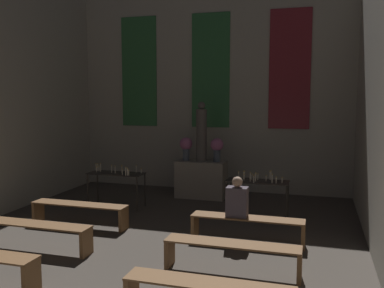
{
  "coord_description": "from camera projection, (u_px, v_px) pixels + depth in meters",
  "views": [
    {
      "loc": [
        2.74,
        -1.37,
        2.5
      ],
      "look_at": [
        0.0,
        7.83,
        1.41
      ],
      "focal_mm": 40.0,
      "sensor_mm": 36.0,
      "label": 1
    }
  ],
  "objects": [
    {
      "name": "statue",
      "position": [
        201.0,
        133.0,
        10.4
      ],
      "size": [
        0.26,
        0.26,
        1.45
      ],
      "color": "#5B5651",
      "rests_on": "altar"
    },
    {
      "name": "candle_rack_left",
      "position": [
        116.0,
        177.0,
        9.58
      ],
      "size": [
        1.26,
        0.5,
        0.98
      ],
      "color": "#332D28",
      "rests_on": "ground_plane"
    },
    {
      "name": "altar",
      "position": [
        201.0,
        179.0,
        10.53
      ],
      "size": [
        1.2,
        0.62,
        0.9
      ],
      "color": "gray",
      "rests_on": "ground_plane"
    },
    {
      "name": "pew_third_left",
      "position": [
        35.0,
        230.0,
        6.93
      ],
      "size": [
        1.92,
        0.36,
        0.44
      ],
      "color": "brown",
      "rests_on": "ground_plane"
    },
    {
      "name": "wall_back",
      "position": [
        211.0,
        90.0,
        11.2
      ],
      "size": [
        7.42,
        0.16,
        5.24
      ],
      "color": "#B2AD9E",
      "rests_on": "ground_plane"
    },
    {
      "name": "person_seated",
      "position": [
        237.0,
        199.0,
        7.29
      ],
      "size": [
        0.36,
        0.24,
        0.69
      ],
      "color": "#564C56",
      "rests_on": "pew_back_right"
    },
    {
      "name": "pew_back_right",
      "position": [
        247.0,
        224.0,
        7.29
      ],
      "size": [
        1.92,
        0.36,
        0.44
      ],
      "color": "brown",
      "rests_on": "ground_plane"
    },
    {
      "name": "flower_vase_right",
      "position": [
        217.0,
        147.0,
        10.33
      ],
      "size": [
        0.31,
        0.31,
        0.57
      ],
      "color": "#4C5666",
      "rests_on": "altar"
    },
    {
      "name": "flower_vase_left",
      "position": [
        186.0,
        146.0,
        10.55
      ],
      "size": [
        0.31,
        0.31,
        0.57
      ],
      "color": "#4C5666",
      "rests_on": "altar"
    },
    {
      "name": "pew_third_right",
      "position": [
        232.0,
        251.0,
        6.01
      ],
      "size": [
        1.92,
        0.36,
        0.44
      ],
      "color": "brown",
      "rests_on": "ground_plane"
    },
    {
      "name": "pew_back_left",
      "position": [
        79.0,
        210.0,
        8.2
      ],
      "size": [
        1.92,
        0.36,
        0.44
      ],
      "color": "brown",
      "rests_on": "ground_plane"
    },
    {
      "name": "candle_rack_right",
      "position": [
        257.0,
        185.0,
        8.68
      ],
      "size": [
        1.26,
        0.5,
        0.98
      ],
      "color": "#332D28",
      "rests_on": "ground_plane"
    }
  ]
}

